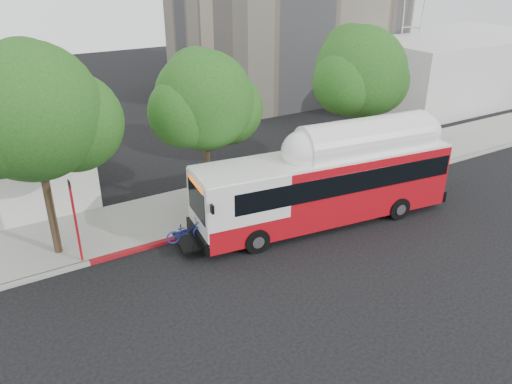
{
  "coord_description": "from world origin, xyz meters",
  "views": [
    {
      "loc": [
        -11.25,
        -16.27,
        12.56
      ],
      "look_at": [
        0.22,
        3.0,
        1.99
      ],
      "focal_mm": 35.0,
      "sensor_mm": 36.0,
      "label": 1
    }
  ],
  "objects": [
    {
      "name": "street_tree_right",
      "position": [
        9.44,
        5.86,
        6.26
      ],
      "size": [
        6.21,
        5.4,
        9.18
      ],
      "color": "#2D2116",
      "rests_on": "ground"
    },
    {
      "name": "ground",
      "position": [
        0.0,
        0.0,
        0.0
      ],
      "size": [
        120.0,
        120.0,
        0.0
      ],
      "primitive_type": "plane",
      "color": "black",
      "rests_on": "ground"
    },
    {
      "name": "sidewalk",
      "position": [
        0.0,
        6.5,
        0.07
      ],
      "size": [
        60.0,
        5.0,
        0.15
      ],
      "primitive_type": "cube",
      "color": "gray",
      "rests_on": "ground"
    },
    {
      "name": "signal_pole",
      "position": [
        -8.24,
        4.17,
        2.09
      ],
      "size": [
        0.12,
        0.39,
        4.07
      ],
      "color": "red",
      "rests_on": "ground"
    },
    {
      "name": "red_curb_segment",
      "position": [
        -3.0,
        3.9,
        0.08
      ],
      "size": [
        10.0,
        0.32,
        0.16
      ],
      "primitive_type": "cube",
      "color": "maroon",
      "rests_on": "ground"
    },
    {
      "name": "curb_strip",
      "position": [
        0.0,
        3.9,
        0.07
      ],
      "size": [
        60.0,
        0.3,
        0.15
      ],
      "primitive_type": "cube",
      "color": "gray",
      "rests_on": "ground"
    },
    {
      "name": "street_tree_left",
      "position": [
        -8.53,
        5.56,
        6.6
      ],
      "size": [
        6.67,
        5.8,
        9.74
      ],
      "color": "#2D2116",
      "rests_on": "ground"
    },
    {
      "name": "street_tree_mid",
      "position": [
        -0.59,
        6.06,
        5.91
      ],
      "size": [
        5.75,
        5.0,
        8.62
      ],
      "color": "#2D2116",
      "rests_on": "ground"
    },
    {
      "name": "horizon_block",
      "position": [
        30.0,
        16.0,
        3.0
      ],
      "size": [
        20.0,
        12.0,
        6.0
      ],
      "primitive_type": "cube",
      "color": "silver",
      "rests_on": "ground"
    },
    {
      "name": "transit_bus",
      "position": [
        3.63,
        1.73,
        2.0
      ],
      "size": [
        14.69,
        4.52,
        4.28
      ],
      "rotation": [
        0.0,
        0.0,
        -0.12
      ],
      "color": "#B20C16",
      "rests_on": "ground"
    }
  ]
}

